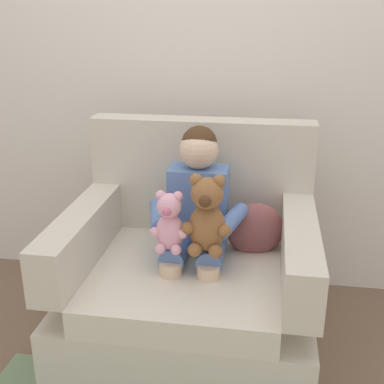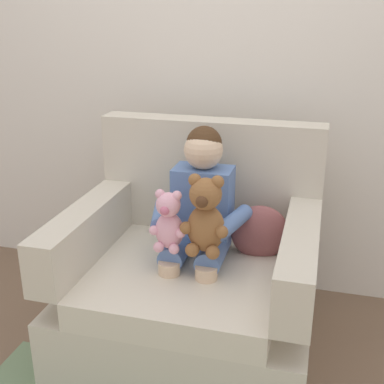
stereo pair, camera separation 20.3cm
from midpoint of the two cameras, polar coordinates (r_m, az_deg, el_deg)
ground_plane at (r=2.47m, az=2.27°, el=-17.54°), size 8.00×8.00×0.00m
back_wall at (r=2.70m, az=6.42°, el=15.59°), size 6.00×0.10×2.60m
armchair at (r=2.32m, az=2.63°, el=-10.49°), size 1.08×0.92×1.02m
seated_child at (r=2.19m, az=3.50°, el=-2.37°), size 0.45×0.39×0.82m
plush_brown at (r=2.01m, az=4.45°, el=-2.94°), size 0.20×0.16×0.34m
plush_pink at (r=2.04m, az=0.16°, el=-3.52°), size 0.15×0.13×0.26m
throw_pillow at (r=2.29m, az=10.27°, el=-4.65°), size 0.27×0.16×0.26m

